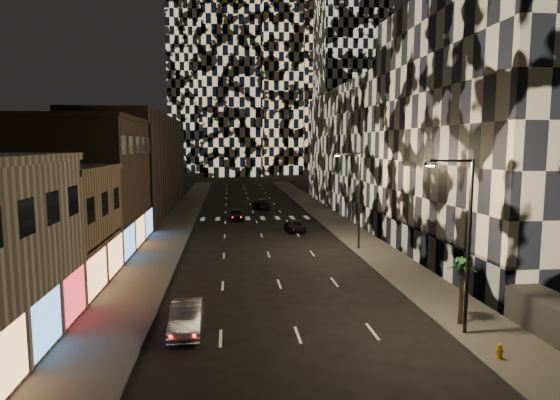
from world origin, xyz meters
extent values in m
cube|color=#47443F|center=(-10.00, 50.00, 0.07)|extent=(4.00, 120.00, 0.15)
cube|color=#47443F|center=(10.00, 50.00, 0.07)|extent=(4.00, 120.00, 0.15)
cube|color=#4C4C47|center=(-7.90, 50.00, 0.07)|extent=(0.20, 120.00, 0.15)
cube|color=#4C4C47|center=(7.90, 50.00, 0.07)|extent=(0.20, 120.00, 0.15)
cube|color=#8B7353|center=(-17.00, 21.00, 4.00)|extent=(10.00, 10.00, 8.00)
cube|color=#453527|center=(-17.00, 33.50, 6.00)|extent=(10.00, 15.00, 12.00)
cube|color=#453527|center=(-17.00, 60.00, 7.00)|extent=(10.00, 40.00, 14.00)
cube|color=#232326|center=(20.00, 24.50, 11.00)|extent=(16.00, 25.00, 22.00)
cube|color=#383838|center=(12.30, 24.50, 1.50)|extent=(0.60, 25.00, 3.00)
cube|color=#232326|center=(20.00, 57.00, 9.00)|extent=(16.00, 40.00, 18.00)
cube|color=black|center=(35.00, 135.00, 50.00)|extent=(20.00, 20.00, 100.00)
cube|color=black|center=(-12.00, 165.00, 60.00)|extent=(24.00, 24.00, 120.00)
cube|color=black|center=(-2.00, 140.00, 47.50)|extent=(18.00, 18.00, 95.00)
cylinder|color=black|center=(8.60, 10.00, 4.65)|extent=(0.20, 0.20, 9.00)
cylinder|color=black|center=(7.50, 10.00, 9.05)|extent=(2.20, 0.14, 0.14)
cube|color=black|center=(6.40, 10.00, 8.93)|extent=(0.50, 0.25, 0.18)
cube|color=#FFEAB2|center=(6.40, 10.00, 8.81)|extent=(0.35, 0.18, 0.06)
cylinder|color=black|center=(8.60, 30.00, 4.65)|extent=(0.20, 0.20, 9.00)
cylinder|color=black|center=(7.50, 30.00, 9.05)|extent=(2.20, 0.14, 0.14)
cube|color=black|center=(6.40, 30.00, 8.93)|extent=(0.50, 0.25, 0.18)
cube|color=#FFEAB2|center=(6.40, 30.00, 8.81)|extent=(0.35, 0.18, 0.06)
imported|color=#A2A3A8|center=(-5.80, 12.10, 0.76)|extent=(1.66, 4.61, 1.51)
imported|color=black|center=(-2.53, 49.07, 0.72)|extent=(1.78, 4.27, 1.44)
imported|color=black|center=(1.47, 59.74, 0.75)|extent=(2.63, 5.35, 1.49)
imported|color=black|center=(4.01, 39.88, 0.58)|extent=(2.16, 4.28, 1.16)
cylinder|color=#E7B20C|center=(8.74, 7.06, 0.41)|extent=(0.23, 0.23, 0.53)
sphere|color=#E7B20C|center=(8.74, 7.06, 0.71)|extent=(0.23, 0.23, 0.23)
cylinder|color=#E7B20C|center=(8.74, 7.06, 0.50)|extent=(0.33, 0.19, 0.11)
cylinder|color=#E7B20C|center=(8.74, 7.06, 0.18)|extent=(0.32, 0.32, 0.05)
cylinder|color=#47331E|center=(9.00, 11.25, 1.72)|extent=(0.24, 0.24, 3.14)
sphere|color=#18441B|center=(9.00, 11.25, 3.44)|extent=(0.69, 0.69, 0.69)
cone|color=#18441B|center=(9.25, 11.26, 3.39)|extent=(1.37, 0.31, 0.83)
cone|color=#18441B|center=(9.15, 11.45, 3.39)|extent=(1.04, 1.25, 0.83)
cone|color=#18441B|center=(8.94, 11.49, 3.39)|extent=(0.60, 1.39, 0.83)
cone|color=#18441B|center=(8.78, 11.35, 3.39)|extent=(1.36, 0.81, 0.83)
cone|color=#18441B|center=(8.78, 11.14, 3.39)|extent=(1.34, 0.87, 0.83)
cone|color=#18441B|center=(8.95, 11.01, 3.39)|extent=(0.54, 1.39, 0.83)
cone|color=#18441B|center=(9.16, 11.06, 3.39)|extent=(1.09, 1.22, 0.83)
camera|label=1|loc=(-3.48, -12.10, 9.86)|focal=30.00mm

